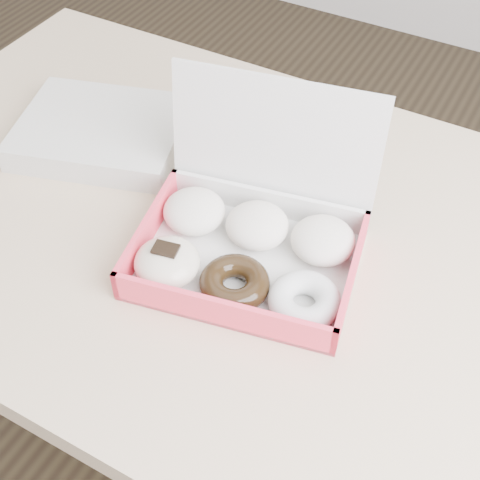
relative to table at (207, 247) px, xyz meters
The scene contains 4 objects.
ground 0.67m from the table, ahead, with size 4.00×4.00×0.00m, color black.
table is the anchor object (origin of this frame).
donut_box 0.16m from the table, 26.16° to the right, with size 0.35×0.31×0.22m.
newspapers 0.27m from the table, 165.58° to the left, with size 0.27×0.22×0.04m, color silver.
Camera 1 is at (0.40, -0.62, 1.46)m, focal length 50.00 mm.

